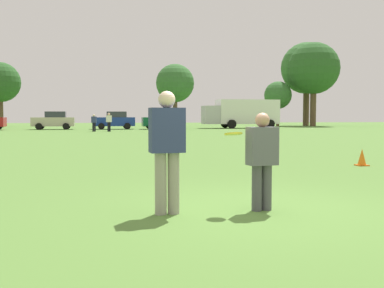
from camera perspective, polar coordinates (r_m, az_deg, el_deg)
ground_plane at (r=7.11m, az=7.16°, el=-8.05°), size 165.07×165.07×0.00m
player_thrower at (r=6.59m, az=-3.13°, el=-0.13°), size 0.52×0.33×1.78m
player_defender at (r=6.93m, az=8.71°, el=-1.49°), size 0.47×0.32×1.47m
frisbee at (r=6.84m, az=5.17°, el=1.28°), size 0.27×0.27×0.07m
traffic_cone at (r=13.89m, az=20.39°, el=-1.60°), size 0.32×0.32×0.48m
parked_car_mid_right at (r=48.69m, az=-16.81°, el=2.84°), size 4.27×2.34×1.82m
parked_car_near_right at (r=48.03m, az=-9.61°, el=2.93°), size 4.27×2.34×1.82m
parked_car_far_right at (r=47.76m, az=-3.62°, el=2.97°), size 4.27×2.34×1.82m
box_truck at (r=51.80m, az=6.24°, el=3.92°), size 8.58×3.22×3.18m
bystander_far_jogger at (r=41.01m, az=-10.29°, el=2.83°), size 0.50×0.51×1.65m
bystander_field_marshal at (r=41.41m, az=-12.10°, el=2.72°), size 0.47×0.35×1.53m
tree_east_birch at (r=61.14m, az=-22.76°, el=7.08°), size 4.88×4.88×7.93m
tree_east_oak at (r=60.96m, az=-2.12°, el=7.54°), size 5.04×5.04×8.20m
tree_far_east_pine at (r=62.67m, az=10.65°, el=5.97°), size 3.67×3.67×5.97m
tree_far_west_pine at (r=63.45m, az=14.90°, el=9.05°), size 6.81×6.81×11.06m
tree_horizon_center at (r=65.71m, az=14.07°, el=9.10°), size 7.04×7.04×11.44m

